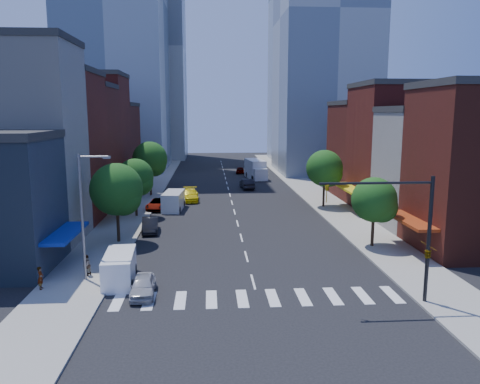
% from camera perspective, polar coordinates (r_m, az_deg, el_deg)
% --- Properties ---
extents(ground, '(220.00, 220.00, 0.00)m').
position_cam_1_polar(ground, '(34.03, 1.61, -10.90)').
color(ground, black).
rests_on(ground, ground).
extents(sidewalk_left, '(5.00, 120.00, 0.15)m').
position_cam_1_polar(sidewalk_left, '(73.30, -11.19, 0.13)').
color(sidewalk_left, gray).
rests_on(sidewalk_left, ground).
extents(sidewalk_right, '(5.00, 120.00, 0.15)m').
position_cam_1_polar(sidewalk_right, '(74.35, 8.28, 0.35)').
color(sidewalk_right, gray).
rests_on(sidewalk_right, ground).
extents(crosswalk, '(19.00, 3.00, 0.01)m').
position_cam_1_polar(crosswalk, '(31.25, 2.15, -12.81)').
color(crosswalk, silver).
rests_on(crosswalk, ground).
extents(bldg_left_1, '(12.00, 8.00, 18.00)m').
position_cam_1_polar(bldg_left_1, '(47.34, -26.20, 5.09)').
color(bldg_left_1, beige).
rests_on(bldg_left_1, ground).
extents(bldg_left_2, '(12.00, 9.00, 16.00)m').
position_cam_1_polar(bldg_left_2, '(55.35, -22.82, 4.80)').
color(bldg_left_2, '#5B1815').
rests_on(bldg_left_2, ground).
extents(bldg_left_3, '(12.00, 8.00, 15.00)m').
position_cam_1_polar(bldg_left_3, '(63.47, -20.33, 5.03)').
color(bldg_left_3, '#561F15').
rests_on(bldg_left_3, ground).
extents(bldg_left_4, '(12.00, 9.00, 17.00)m').
position_cam_1_polar(bldg_left_4, '(71.59, -18.47, 6.39)').
color(bldg_left_4, '#5B1815').
rests_on(bldg_left_4, ground).
extents(bldg_left_5, '(12.00, 10.00, 13.00)m').
position_cam_1_polar(bldg_left_5, '(80.92, -16.72, 5.37)').
color(bldg_left_5, '#561F15').
rests_on(bldg_left_5, ground).
extents(bldg_right_1, '(12.00, 8.00, 12.00)m').
position_cam_1_polar(bldg_right_1, '(52.90, 23.27, 2.41)').
color(bldg_right_1, beige).
rests_on(bldg_right_1, ground).
extents(bldg_right_2, '(12.00, 10.00, 15.00)m').
position_cam_1_polar(bldg_right_2, '(60.87, 19.53, 4.90)').
color(bldg_right_2, '#5B1815').
rests_on(bldg_right_2, ground).
extents(bldg_right_3, '(12.00, 10.00, 13.00)m').
position_cam_1_polar(bldg_right_3, '(70.21, 16.27, 4.81)').
color(bldg_right_3, '#561F15').
rests_on(bldg_right_3, ground).
extents(tower_ne, '(18.00, 20.00, 60.00)m').
position_cam_1_polar(tower_ne, '(98.20, 10.44, 20.08)').
color(tower_ne, '#9EA5AD').
rests_on(tower_ne, ground).
extents(tower_far_w, '(18.00, 18.00, 56.00)m').
position_cam_1_polar(tower_far_w, '(128.61, -10.96, 16.63)').
color(tower_far_w, '#9EA5AD').
rests_on(tower_far_w, ground).
extents(traffic_signal, '(7.24, 2.24, 8.00)m').
position_cam_1_polar(traffic_signal, '(31.17, 21.09, -5.47)').
color(traffic_signal, black).
rests_on(traffic_signal, sidewalk_right).
extents(streetlight, '(2.25, 0.25, 9.00)m').
position_cam_1_polar(streetlight, '(34.51, -18.43, -1.99)').
color(streetlight, slate).
rests_on(streetlight, sidewalk_left).
extents(tree_left_near, '(4.80, 4.80, 7.30)m').
position_cam_1_polar(tree_left_near, '(44.01, -14.63, 0.07)').
color(tree_left_near, black).
rests_on(tree_left_near, sidewalk_left).
extents(tree_left_mid, '(4.20, 4.20, 6.65)m').
position_cam_1_polar(tree_left_mid, '(54.78, -12.51, 1.63)').
color(tree_left_mid, black).
rests_on(tree_left_mid, sidewalk_left).
extents(tree_left_far, '(5.00, 5.00, 7.75)m').
position_cam_1_polar(tree_left_far, '(68.48, -10.80, 3.82)').
color(tree_left_far, black).
rests_on(tree_left_far, sidewalk_left).
extents(tree_right_near, '(4.00, 4.00, 6.20)m').
position_cam_1_polar(tree_right_near, '(43.00, 16.25, -1.13)').
color(tree_right_near, black).
rests_on(tree_right_near, sidewalk_right).
extents(tree_right_far, '(4.60, 4.60, 7.20)m').
position_cam_1_polar(tree_right_far, '(59.92, 10.41, 2.69)').
color(tree_right_far, black).
rests_on(tree_right_far, sidewalk_right).
extents(parked_car_front, '(1.77, 3.99, 1.34)m').
position_cam_1_polar(parked_car_front, '(32.09, -11.74, -11.13)').
color(parked_car_front, '#A7A6AB').
rests_on(parked_car_front, ground).
extents(parked_car_second, '(1.93, 4.51, 1.45)m').
position_cam_1_polar(parked_car_second, '(48.25, -10.91, -3.98)').
color(parked_car_second, black).
rests_on(parked_car_second, ground).
extents(parked_car_third, '(2.78, 5.09, 1.35)m').
position_cam_1_polar(parked_car_third, '(59.24, -10.02, -1.47)').
color(parked_car_third, '#999999').
rests_on(parked_car_third, ground).
extents(parked_car_rear, '(2.36, 5.14, 1.46)m').
position_cam_1_polar(parked_car_rear, '(60.68, -7.97, -1.11)').
color(parked_car_rear, black).
rests_on(parked_car_rear, ground).
extents(cargo_van_near, '(2.33, 5.09, 2.11)m').
position_cam_1_polar(cargo_van_near, '(34.62, -14.50, -9.01)').
color(cargo_van_near, white).
rests_on(cargo_van_near, ground).
extents(cargo_van_far, '(2.64, 5.57, 2.30)m').
position_cam_1_polar(cargo_van_far, '(58.53, -8.14, -1.10)').
color(cargo_van_far, silver).
rests_on(cargo_van_far, ground).
extents(taxi, '(2.45, 5.65, 1.62)m').
position_cam_1_polar(taxi, '(64.37, -6.11, -0.38)').
color(taxi, yellow).
rests_on(taxi, ground).
extents(traffic_car_oncoming, '(2.19, 5.01, 1.60)m').
position_cam_1_polar(traffic_car_oncoming, '(74.29, 0.85, 1.01)').
color(traffic_car_oncoming, black).
rests_on(traffic_car_oncoming, ground).
extents(traffic_car_far, '(1.83, 3.93, 1.30)m').
position_cam_1_polar(traffic_car_far, '(93.22, 0.01, 2.67)').
color(traffic_car_far, '#999999').
rests_on(traffic_car_far, ground).
extents(box_truck, '(3.57, 8.76, 3.43)m').
position_cam_1_polar(box_truck, '(85.87, 1.94, 2.72)').
color(box_truck, silver).
rests_on(box_truck, ground).
extents(pedestrian_near, '(0.45, 0.62, 1.58)m').
position_cam_1_polar(pedestrian_near, '(34.78, -23.14, -9.60)').
color(pedestrian_near, '#999999').
rests_on(pedestrian_near, sidewalk_left).
extents(pedestrian_far, '(0.81, 0.92, 1.57)m').
position_cam_1_polar(pedestrian_far, '(36.32, -18.23, -8.49)').
color(pedestrian_far, '#999999').
rests_on(pedestrian_far, sidewalk_left).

